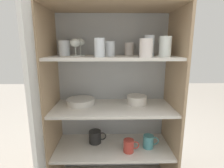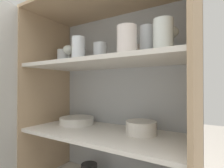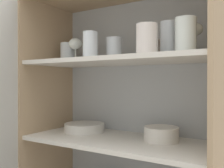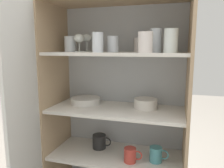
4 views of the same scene
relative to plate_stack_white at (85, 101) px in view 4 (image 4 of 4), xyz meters
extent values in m
cube|color=#B2B7BC|center=(0.25, 0.14, 0.00)|extent=(0.93, 0.02, 1.35)
cube|color=tan|center=(-0.20, -0.06, 0.00)|extent=(0.02, 0.42, 1.35)
cube|color=tan|center=(0.70, -0.06, 0.00)|extent=(0.02, 0.42, 1.35)
cube|color=silver|center=(0.25, -0.06, -0.36)|extent=(0.89, 0.38, 0.02)
cube|color=silver|center=(0.25, -0.06, -0.03)|extent=(0.89, 0.38, 0.02)
cube|color=silver|center=(0.25, -0.06, 0.34)|extent=(0.89, 0.38, 0.02)
cube|color=silver|center=(-0.14, -0.49, 0.00)|extent=(0.16, 0.44, 1.35)
cylinder|color=white|center=(0.50, -0.08, 0.43)|extent=(0.07, 0.07, 0.14)
cylinder|color=white|center=(0.23, -0.06, 0.40)|extent=(0.08, 0.08, 0.10)
cylinder|color=white|center=(-0.10, -0.02, 0.41)|extent=(0.08, 0.08, 0.11)
cylinder|color=silver|center=(0.38, 0.06, 0.40)|extent=(0.07, 0.07, 0.09)
cylinder|color=white|center=(0.59, -0.15, 0.42)|extent=(0.08, 0.08, 0.13)
cylinder|color=white|center=(0.16, -0.16, 0.41)|extent=(0.07, 0.07, 0.12)
cylinder|color=silver|center=(0.45, -0.19, 0.41)|extent=(0.08, 0.08, 0.12)
cylinder|color=white|center=(-0.01, -0.06, 0.36)|extent=(0.07, 0.07, 0.01)
cylinder|color=white|center=(-0.01, -0.06, 0.39)|extent=(0.01, 0.01, 0.06)
ellipsoid|color=white|center=(-0.01, -0.06, 0.45)|extent=(0.07, 0.07, 0.06)
cylinder|color=white|center=(0.01, 0.02, 0.36)|extent=(0.07, 0.07, 0.01)
cylinder|color=white|center=(0.01, 0.02, 0.39)|extent=(0.01, 0.01, 0.06)
ellipsoid|color=white|center=(0.01, 0.02, 0.45)|extent=(0.07, 0.07, 0.05)
cylinder|color=white|center=(0.60, -0.06, 0.36)|extent=(0.07, 0.07, 0.01)
cylinder|color=white|center=(0.60, -0.06, 0.40)|extent=(0.01, 0.01, 0.07)
ellipsoid|color=white|center=(0.60, -0.06, 0.46)|extent=(0.07, 0.07, 0.05)
cylinder|color=silver|center=(0.00, 0.00, -0.02)|extent=(0.22, 0.22, 0.01)
cylinder|color=silver|center=(0.00, 0.00, -0.01)|extent=(0.22, 0.22, 0.01)
cylinder|color=silver|center=(0.00, 0.00, 0.00)|extent=(0.22, 0.22, 0.01)
cylinder|color=silver|center=(0.00, 0.00, 0.01)|extent=(0.22, 0.22, 0.01)
cylinder|color=silver|center=(0.00, 0.00, 0.02)|extent=(0.22, 0.22, 0.01)
cylinder|color=silver|center=(0.44, 0.00, 0.01)|extent=(0.16, 0.16, 0.07)
torus|color=silver|center=(0.44, 0.00, 0.04)|extent=(0.15, 0.15, 0.01)
cylinder|color=black|center=(0.11, -0.01, -0.30)|extent=(0.10, 0.10, 0.10)
torus|color=black|center=(0.17, -0.01, -0.30)|extent=(0.07, 0.01, 0.07)
cylinder|color=#BC3D33|center=(0.37, -0.14, -0.30)|extent=(0.08, 0.08, 0.10)
torus|color=#BC3D33|center=(0.42, -0.14, -0.30)|extent=(0.06, 0.01, 0.06)
cylinder|color=teal|center=(0.53, -0.09, -0.30)|extent=(0.08, 0.08, 0.10)
torus|color=teal|center=(0.58, -0.09, -0.30)|extent=(0.06, 0.01, 0.06)
camera|label=1|loc=(0.22, -1.31, 0.43)|focal=28.00mm
camera|label=2|loc=(0.78, -0.84, 0.22)|focal=28.00mm
camera|label=3|loc=(0.87, -1.12, 0.25)|focal=42.00mm
camera|label=4|loc=(0.63, -1.43, 0.38)|focal=35.00mm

